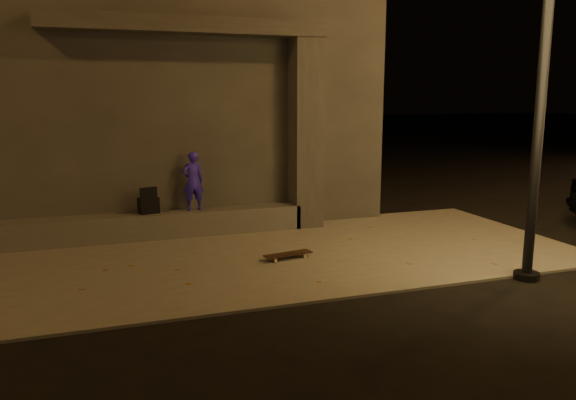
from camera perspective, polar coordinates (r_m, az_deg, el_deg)
name	(u,v)px	position (r m, az deg, el deg)	size (l,w,h in m)	color
ground	(285,302)	(7.26, -0.33, -10.27)	(120.00, 120.00, 0.00)	black
sidewalk	(245,258)	(9.07, -4.41, -5.86)	(11.00, 4.40, 0.04)	#636057
building	(147,94)	(12.97, -14.09, 10.39)	(9.00, 5.10, 5.22)	#373532
ledge	(139,226)	(10.46, -14.88, -2.58)	(6.00, 0.55, 0.45)	#514E49
column	(306,134)	(10.91, 1.81, 6.68)	(0.55, 0.55, 3.60)	#373532
canopy	(188,26)	(10.43, -10.13, 17.03)	(5.00, 0.70, 0.28)	#373532
skateboarder	(193,181)	(10.42, -9.64, 1.91)	(0.40, 0.26, 1.09)	#2C1CBA
backpack	(149,204)	(10.39, -13.98, -0.41)	(0.39, 0.30, 0.49)	black
skateboard	(288,254)	(8.89, -0.01, -5.55)	(0.82, 0.34, 0.09)	black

